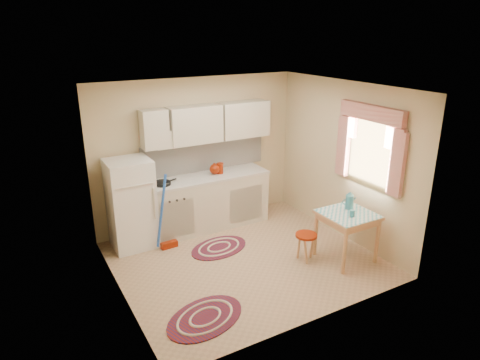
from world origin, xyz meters
name	(u,v)px	position (x,y,z in m)	size (l,w,h in m)	color
room_shell	(246,150)	(0.16, 0.24, 1.60)	(3.64, 3.60, 2.52)	tan
fridge	(131,204)	(-1.28, 1.25, 0.70)	(0.65, 0.60, 1.40)	white
broom	(167,212)	(-0.84, 0.90, 0.60)	(0.28, 0.12, 1.20)	blue
base_cabinets	(203,204)	(-0.07, 1.30, 0.44)	(2.25, 0.60, 0.88)	beige
countertop	(202,178)	(-0.07, 1.30, 0.90)	(2.27, 0.62, 0.04)	beige
frying_pan	(162,183)	(-0.77, 1.25, 0.94)	(0.27, 0.27, 0.05)	black
red_kettle	(215,169)	(0.17, 1.30, 1.01)	(0.19, 0.17, 0.19)	maroon
red_canister	(220,169)	(0.27, 1.30, 1.00)	(0.11, 0.11, 0.16)	maroon
table	(346,236)	(1.31, -0.69, 0.36)	(0.72, 0.72, 0.72)	tan
stool	(306,247)	(0.77, -0.44, 0.21)	(0.32, 0.32, 0.42)	maroon
coffee_pot	(350,200)	(1.43, -0.57, 0.86)	(0.14, 0.12, 0.29)	teal
mug	(352,213)	(1.29, -0.79, 0.77)	(0.07, 0.07, 0.10)	teal
rug_center	(219,248)	(-0.17, 0.50, 0.01)	(0.96, 0.64, 0.02)	maroon
rug_left	(205,318)	(-1.09, -0.94, 0.01)	(1.03, 0.69, 0.02)	maroon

